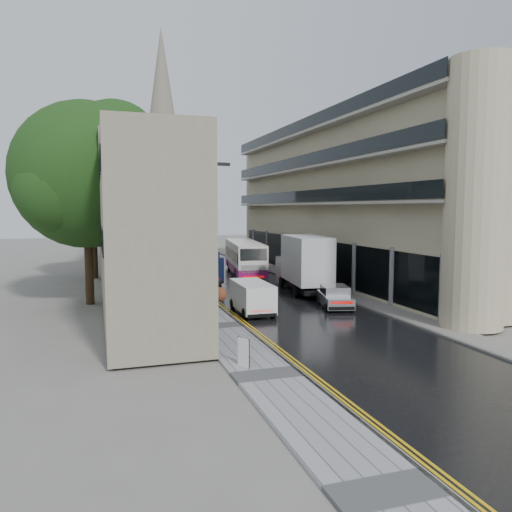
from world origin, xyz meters
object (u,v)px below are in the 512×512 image
silver_hatchback (327,300)px  pedestrian (185,280)px  navy_van (196,269)px  cream_bus (236,261)px  estate_sign (244,353)px  lamp_post_near (216,236)px  tree_near (87,201)px  tree_far (93,210)px  white_lorry (296,267)px  lamp_post_far (173,231)px  white_van (245,302)px

silver_hatchback → pedestrian: size_ratio=2.11×
navy_van → pedestrian: (-1.43, -2.98, -0.42)m
cream_bus → estate_sign: bearing=-96.2°
silver_hatchback → estate_sign: silver_hatchback is taller
silver_hatchback → lamp_post_near: bearing=167.9°
tree_near → cream_bus: tree_near is taller
tree_far → pedestrian: size_ratio=6.73×
cream_bus → white_lorry: size_ratio=1.39×
navy_van → estate_sign: navy_van is taller
white_lorry → lamp_post_far: bearing=119.4°
lamp_post_near → white_lorry: bearing=10.0°
cream_bus → estate_sign: size_ratio=10.30×
tree_near → cream_bus: bearing=34.6°
tree_far → lamp_post_near: bearing=-66.3°
silver_hatchback → estate_sign: size_ratio=3.47×
white_lorry → navy_van: 9.30m
navy_van → white_lorry: bearing=-57.7°
cream_bus → pedestrian: size_ratio=6.25×
tree_far → white_lorry: 20.70m
cream_bus → estate_sign: (-6.61, -24.94, -0.92)m
lamp_post_near → estate_sign: lamp_post_near is taller
silver_hatchback → navy_van: 13.85m
white_van → lamp_post_far: lamp_post_far is taller
white_lorry → silver_hatchback: 5.60m
white_lorry → pedestrian: (-7.37, 4.14, -1.15)m
cream_bus → lamp_post_near: bearing=-102.2°
pedestrian → estate_sign: pedestrian is taller
pedestrian → lamp_post_near: lamp_post_near is taller
tree_near → white_van: tree_near is taller
pedestrian → cream_bus: bearing=-134.8°
pedestrian → lamp_post_near: bearing=96.3°
white_van → lamp_post_far: (-0.91, 21.57, 3.16)m
tree_far → white_van: tree_far is taller
white_lorry → white_van: size_ratio=1.91×
silver_hatchback → lamp_post_far: size_ratio=0.48×
white_lorry → white_van: white_lorry is taller
tree_far → lamp_post_near: tree_far is taller
white_lorry → lamp_post_far: size_ratio=1.03×
tree_far → silver_hatchback: tree_far is taller
white_lorry → silver_hatchback: (-0.09, -5.41, -1.45)m
white_lorry → silver_hatchback: white_lorry is taller
tree_far → estate_sign: size_ratio=11.10×
pedestrian → white_van: bearing=97.9°
white_lorry → lamp_post_near: 7.21m
cream_bus → white_van: bearing=-95.2°
lamp_post_near → pedestrian: bearing=89.5°
white_lorry → white_van: bearing=-126.6°
tree_far → silver_hatchback: (13.78, -20.24, -5.48)m
tree_near → estate_sign: bearing=-69.6°
navy_van → cream_bus: bearing=30.2°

